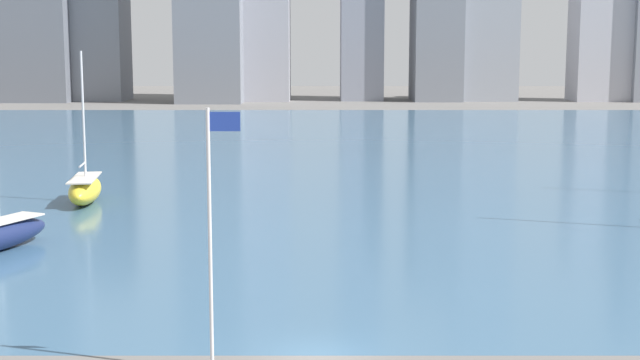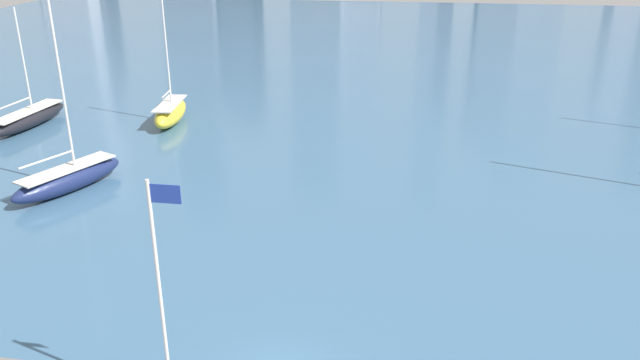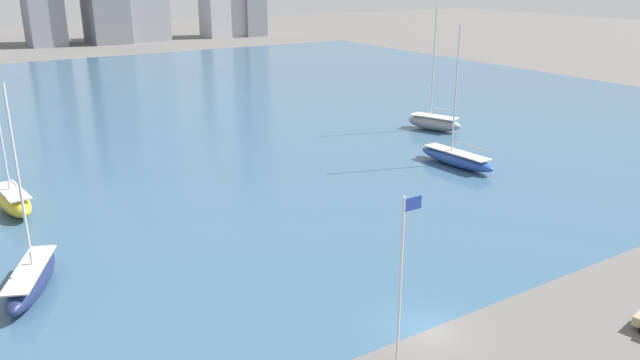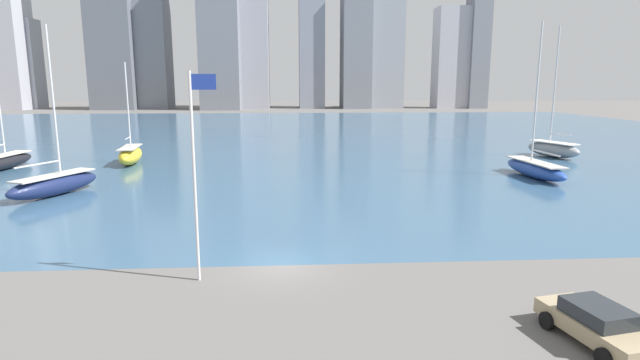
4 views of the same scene
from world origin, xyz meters
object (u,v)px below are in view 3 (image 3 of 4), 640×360
Objects in this scene: flag_pole at (402,276)px; sailboat_yellow at (13,200)px; sailboat_navy at (31,279)px; sailboat_gray at (434,122)px; sailboat_blue at (456,158)px.

flag_pole is 39.57m from sailboat_yellow.
flag_pole is 0.84× the size of sailboat_yellow.
sailboat_gray reaches higher than sailboat_navy.
sailboat_yellow is (1.18, 16.83, 0.11)m from sailboat_navy.
sailboat_yellow is 52.94m from sailboat_gray.
sailboat_blue is 45.06m from sailboat_yellow.
flag_pole is 25.56m from sailboat_navy.
sailboat_blue is 16.56m from sailboat_gray.
sailboat_gray is (52.88, 2.39, -0.00)m from sailboat_yellow.
sailboat_yellow is (-14.39, 36.61, -4.32)m from flag_pole.
sailboat_gray is (38.49, 38.99, -4.32)m from flag_pole.
flag_pole is 0.70× the size of sailboat_navy.
sailboat_blue is at bearing -21.12° from sailboat_yellow.
sailboat_gray reaches higher than sailboat_blue.
sailboat_blue is 1.30× the size of sailboat_yellow.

